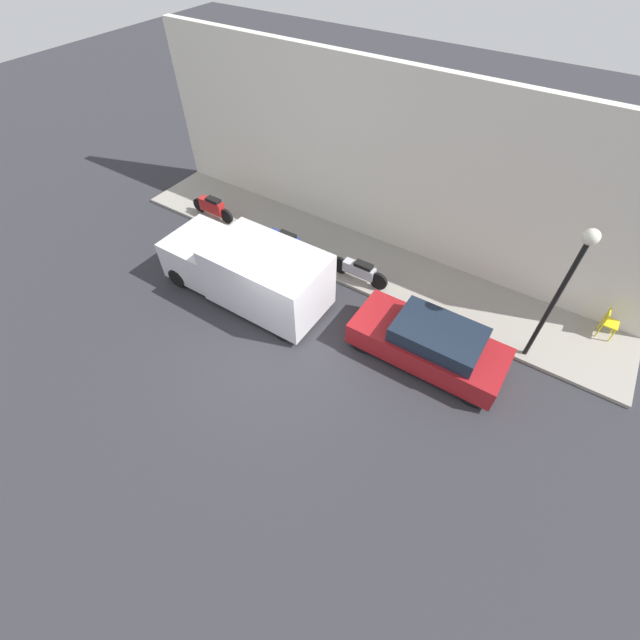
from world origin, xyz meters
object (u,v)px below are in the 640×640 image
(scooter_silver, at_px, (359,270))
(cafe_chair, at_px, (609,322))
(motorcycle_blue, at_px, (284,240))
(parked_car, at_px, (430,343))
(streetlamp, at_px, (569,276))
(delivery_van, at_px, (247,270))
(motorcycle_red, at_px, (212,207))

(scooter_silver, height_order, cafe_chair, cafe_chair)
(cafe_chair, bearing_deg, motorcycle_blue, 100.26)
(parked_car, height_order, motorcycle_blue, parked_car)
(parked_car, xyz_separation_m, streetlamp, (1.56, -2.26, 2.34))
(scooter_silver, relative_size, cafe_chair, 2.30)
(cafe_chair, bearing_deg, scooter_silver, 104.40)
(streetlamp, distance_m, cafe_chair, 3.42)
(delivery_van, relative_size, cafe_chair, 6.03)
(streetlamp, height_order, cafe_chair, streetlamp)
(parked_car, xyz_separation_m, scooter_silver, (1.66, 3.08, -0.11))
(motorcycle_red, bearing_deg, parked_car, -100.61)
(delivery_van, xyz_separation_m, motorcycle_blue, (2.32, 0.34, -0.49))
(delivery_van, distance_m, cafe_chair, 10.43)
(motorcycle_blue, height_order, scooter_silver, scooter_silver)
(delivery_van, xyz_separation_m, cafe_chair, (4.12, -9.58, -0.36))
(motorcycle_blue, relative_size, streetlamp, 0.52)
(parked_car, height_order, delivery_van, delivery_van)
(motorcycle_red, relative_size, cafe_chair, 2.18)
(scooter_silver, relative_size, motorcycle_red, 1.05)
(motorcycle_blue, relative_size, scooter_silver, 1.07)
(motorcycle_red, bearing_deg, delivery_van, -123.03)
(scooter_silver, height_order, streetlamp, streetlamp)
(parked_car, distance_m, cafe_chair, 5.20)
(motorcycle_red, xyz_separation_m, cafe_chair, (1.68, -13.33, 0.08))
(motorcycle_red, distance_m, cafe_chair, 13.43)
(streetlamp, xyz_separation_m, cafe_chair, (1.89, -1.63, -2.34))
(motorcycle_blue, bearing_deg, cafe_chair, -79.74)
(motorcycle_blue, bearing_deg, parked_car, -105.32)
(parked_car, distance_m, scooter_silver, 3.50)
(delivery_van, xyz_separation_m, streetlamp, (2.23, -7.95, 1.98))
(motorcycle_blue, bearing_deg, scooter_silver, -89.88)
(parked_car, xyz_separation_m, delivery_van, (-0.67, 5.69, 0.36))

